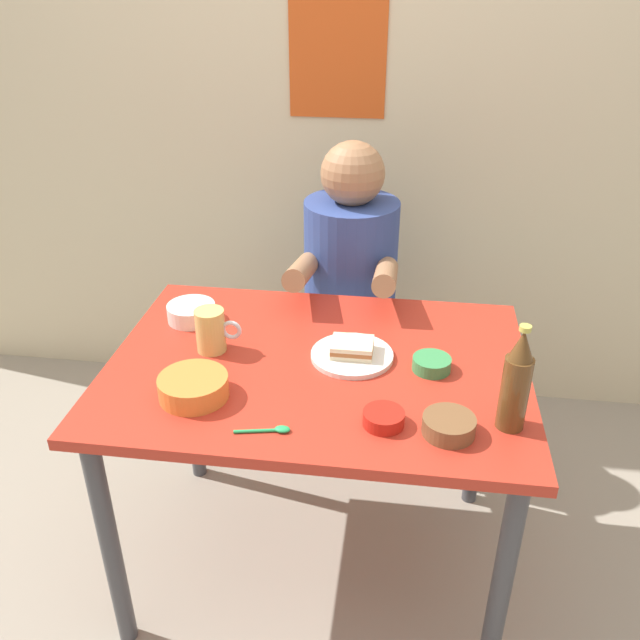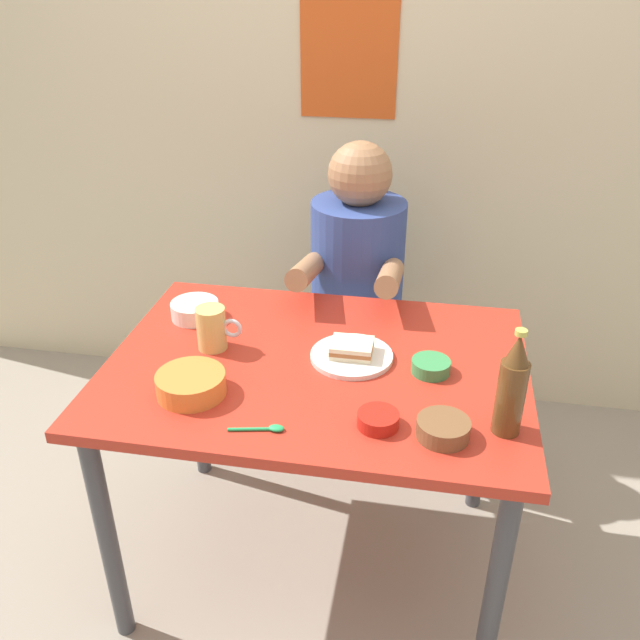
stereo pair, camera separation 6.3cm
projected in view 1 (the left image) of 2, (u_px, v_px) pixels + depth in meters
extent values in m
plane|color=gray|center=(318.00, 559.00, 2.11)|extent=(6.00, 6.00, 0.00)
cube|color=beige|center=(358.00, 76.00, 2.40)|extent=(4.40, 0.08, 2.60)
cube|color=#CC4C19|center=(338.00, 29.00, 2.29)|extent=(0.34, 0.01, 0.60)
cube|color=#B72D1E|center=(317.00, 367.00, 1.76)|extent=(1.10, 0.80, 0.03)
cylinder|color=#3F3F44|center=(110.00, 545.00, 1.71)|extent=(0.05, 0.05, 0.71)
cylinder|color=#3F3F44|center=(501.00, 589.00, 1.59)|extent=(0.05, 0.05, 0.71)
cylinder|color=#3F3F44|center=(191.00, 393.00, 2.30)|extent=(0.05, 0.05, 0.71)
cylinder|color=#3F3F44|center=(480.00, 417.00, 2.18)|extent=(0.05, 0.05, 0.71)
cylinder|color=#4C4C51|center=(347.00, 393.00, 2.56)|extent=(0.08, 0.08, 0.41)
cylinder|color=maroon|center=(349.00, 343.00, 2.45)|extent=(0.34, 0.34, 0.04)
cylinder|color=#33478C|center=(350.00, 274.00, 2.31)|extent=(0.32, 0.32, 0.52)
sphere|color=#A0704C|center=(353.00, 174.00, 2.14)|extent=(0.21, 0.21, 0.21)
cylinder|color=#A0704C|center=(301.00, 271.00, 2.06)|extent=(0.07, 0.31, 0.14)
cylinder|color=#A0704C|center=(386.00, 276.00, 2.03)|extent=(0.07, 0.31, 0.14)
cylinder|color=silver|center=(352.00, 355.00, 1.77)|extent=(0.22, 0.22, 0.01)
cube|color=beige|center=(352.00, 351.00, 1.77)|extent=(0.11, 0.09, 0.01)
cube|color=#9E592D|center=(352.00, 347.00, 1.76)|extent=(0.11, 0.09, 0.01)
cube|color=beige|center=(352.00, 343.00, 1.76)|extent=(0.11, 0.09, 0.01)
cylinder|color=#D1BC66|center=(210.00, 330.00, 1.78)|extent=(0.08, 0.08, 0.12)
torus|color=silver|center=(231.00, 330.00, 1.77)|extent=(0.06, 0.01, 0.06)
cylinder|color=#593819|center=(514.00, 393.00, 1.48)|extent=(0.06, 0.06, 0.18)
cone|color=#593819|center=(523.00, 345.00, 1.42)|extent=(0.05, 0.05, 0.07)
cylinder|color=#BFB74C|center=(525.00, 328.00, 1.40)|extent=(0.03, 0.03, 0.01)
cylinder|color=brown|center=(449.00, 425.00, 1.49)|extent=(0.12, 0.12, 0.04)
cylinder|color=brown|center=(449.00, 422.00, 1.48)|extent=(0.10, 0.10, 0.02)
cylinder|color=orange|center=(193.00, 387.00, 1.61)|extent=(0.17, 0.17, 0.05)
cylinder|color=#B25B2D|center=(193.00, 383.00, 1.60)|extent=(0.14, 0.14, 0.02)
cylinder|color=#388C4C|center=(432.00, 364.00, 1.72)|extent=(0.10, 0.10, 0.03)
cylinder|color=#5B643A|center=(432.00, 361.00, 1.71)|extent=(0.08, 0.08, 0.02)
cylinder|color=#B21E14|center=(384.00, 418.00, 1.52)|extent=(0.10, 0.10, 0.03)
cylinder|color=maroon|center=(384.00, 416.00, 1.51)|extent=(0.08, 0.08, 0.02)
cylinder|color=silver|center=(191.00, 312.00, 1.95)|extent=(0.14, 0.14, 0.05)
cylinder|color=tan|center=(191.00, 309.00, 1.94)|extent=(0.11, 0.11, 0.02)
cylinder|color=#26A559|center=(258.00, 431.00, 1.50)|extent=(0.11, 0.03, 0.01)
ellipsoid|color=#26A559|center=(282.00, 429.00, 1.50)|extent=(0.04, 0.02, 0.01)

